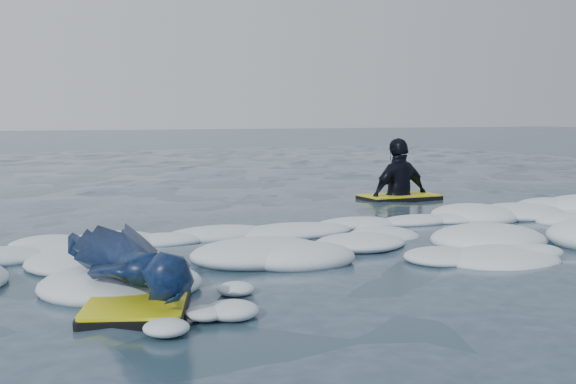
{
  "coord_description": "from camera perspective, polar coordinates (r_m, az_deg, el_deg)",
  "views": [
    {
      "loc": [
        -1.99,
        -5.5,
        1.29
      ],
      "look_at": [
        1.15,
        1.6,
        0.47
      ],
      "focal_mm": 45.0,
      "sensor_mm": 36.0,
      "label": 1
    }
  ],
  "objects": [
    {
      "name": "prone_woman_unit",
      "position": [
        5.2,
        -12.2,
        -5.73
      ],
      "size": [
        1.02,
        1.86,
        0.47
      ],
      "rotation": [
        0.0,
        0.0,
        1.23
      ],
      "color": "black",
      "rests_on": "ground"
    },
    {
      "name": "foam_band",
      "position": [
        6.95,
        -6.81,
        -4.7
      ],
      "size": [
        12.0,
        3.1,
        0.3
      ],
      "primitive_type": null,
      "color": "white",
      "rests_on": "ground"
    },
    {
      "name": "ground",
      "position": [
        5.99,
        -3.9,
        -6.42
      ],
      "size": [
        120.0,
        120.0,
        0.0
      ],
      "primitive_type": "plane",
      "color": "#1C3143",
      "rests_on": "ground"
    },
    {
      "name": "waiting_rider_unit",
      "position": [
        11.15,
        8.78,
        -0.4
      ],
      "size": [
        1.21,
        0.67,
        1.8
      ],
      "rotation": [
        0.0,
        0.0,
        0.01
      ],
      "color": "black",
      "rests_on": "ground"
    }
  ]
}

